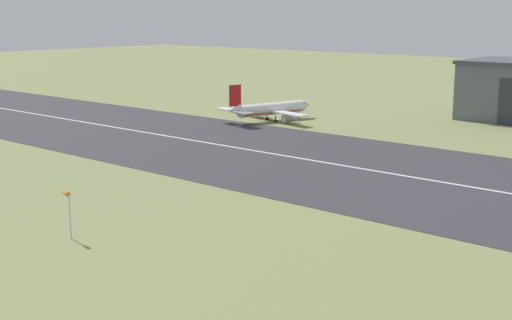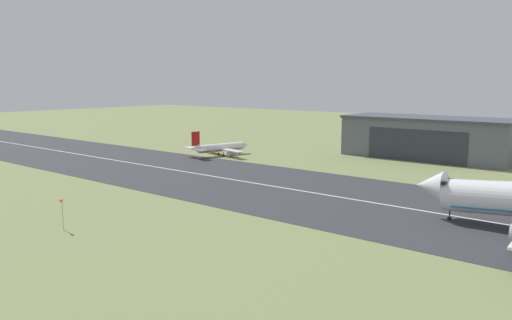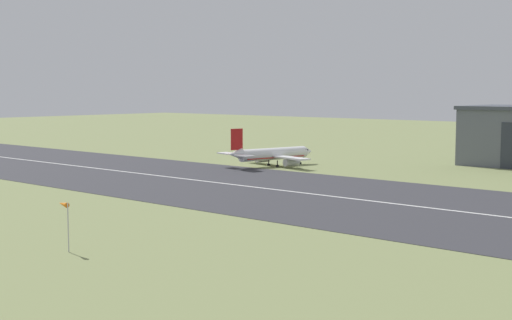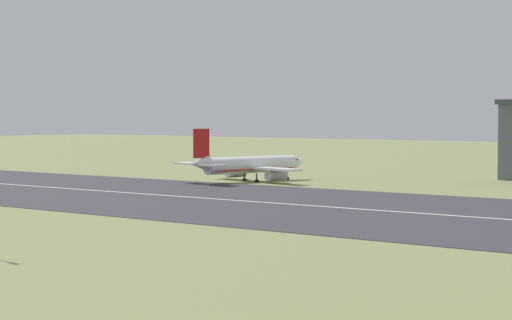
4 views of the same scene
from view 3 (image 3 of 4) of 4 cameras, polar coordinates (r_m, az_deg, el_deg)
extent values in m
cube|color=#333338|center=(136.22, 0.05, -2.21)|extent=(473.19, 51.19, 0.06)
cube|color=silver|center=(136.22, 0.05, -2.20)|extent=(425.87, 0.70, 0.01)
cylinder|color=white|center=(174.39, 1.40, 0.50)|extent=(7.31, 19.30, 2.96)
cone|color=white|center=(181.12, 4.16, 0.67)|extent=(3.50, 3.28, 2.96)
cone|color=white|center=(167.80, -1.70, 0.48)|extent=(3.41, 4.07, 2.66)
cube|color=black|center=(180.14, 3.80, 0.84)|extent=(2.70, 1.65, 0.44)
cube|color=red|center=(174.46, 1.40, 0.23)|extent=(6.72, 17.40, 0.20)
cube|color=white|center=(169.38, 2.87, 0.16)|extent=(10.87, 5.38, 0.40)
cylinder|color=#A8A8B2|center=(170.52, 2.85, -0.19)|extent=(2.67, 4.17, 1.83)
cube|color=white|center=(180.04, 0.22, 0.49)|extent=(10.87, 5.38, 0.40)
cylinder|color=#A8A8B2|center=(179.83, 0.53, 0.11)|extent=(2.67, 4.17, 1.83)
cube|color=red|center=(167.82, -1.55, 1.66)|extent=(1.02, 3.20, 5.03)
cube|color=white|center=(164.80, -0.94, 0.35)|extent=(5.06, 3.79, 0.24)
cube|color=white|center=(170.99, -2.36, 0.54)|extent=(5.06, 3.79, 0.24)
cylinder|color=black|center=(179.73, 3.53, -0.08)|extent=(0.24, 0.24, 1.55)
cylinder|color=black|center=(179.78, 3.53, -0.26)|extent=(0.84, 0.84, 0.44)
cylinder|color=black|center=(173.12, 1.72, -0.29)|extent=(0.24, 0.24, 1.55)
cylinder|color=black|center=(173.18, 1.72, -0.47)|extent=(0.84, 0.84, 0.44)
cylinder|color=black|center=(175.95, 1.02, -0.19)|extent=(0.24, 0.24, 1.55)
cylinder|color=black|center=(176.00, 1.02, -0.37)|extent=(0.84, 0.84, 0.44)
cylinder|color=#B7B7BC|center=(84.78, -14.79, -5.27)|extent=(0.14, 0.14, 5.70)
cone|color=orange|center=(85.51, -15.19, -3.42)|extent=(2.34, 1.00, 0.60)
camera|label=1|loc=(7.89, 160.38, 81.36)|focal=50.00mm
camera|label=2|loc=(16.93, 133.34, 26.25)|focal=35.00mm
camera|label=4|loc=(8.03, -135.11, -57.48)|focal=70.00mm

